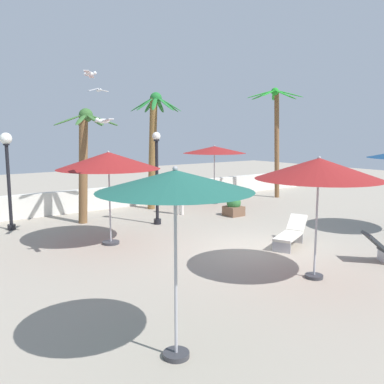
{
  "coord_description": "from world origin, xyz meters",
  "views": [
    {
      "loc": [
        -8.64,
        -8.54,
        3.52
      ],
      "look_at": [
        0.0,
        3.12,
        1.4
      ],
      "focal_mm": 38.75,
      "sensor_mm": 36.0,
      "label": 1
    }
  ],
  "objects": [
    {
      "name": "patio_umbrella_3",
      "position": [
        -5.22,
        -3.5,
        2.77
      ],
      "size": [
        2.37,
        2.37,
        3.02
      ],
      "color": "#333338",
      "rests_on": "ground_plane"
    },
    {
      "name": "lounge_chair_0",
      "position": [
        1.31,
        -0.29,
        0.39
      ],
      "size": [
        1.95,
        1.25,
        0.84
      ],
      "color": "#B7B7BC",
      "rests_on": "ground_plane"
    },
    {
      "name": "seagull_1",
      "position": [
        -3.65,
        3.2,
        5.19
      ],
      "size": [
        0.78,
        1.21,
        0.14
      ],
      "color": "white"
    },
    {
      "name": "palm_tree_0",
      "position": [
        1.21,
        7.65,
        3.28
      ],
      "size": [
        2.33,
        2.34,
        5.27
      ],
      "color": "brown",
      "rests_on": "ground_plane"
    },
    {
      "name": "seagull_2",
      "position": [
        -4.13,
        1.33,
        3.8
      ],
      "size": [
        0.38,
        1.0,
        0.14
      ],
      "color": "white"
    },
    {
      "name": "boundary_wall",
      "position": [
        0.0,
        8.9,
        0.49
      ],
      "size": [
        25.2,
        0.3,
        0.98
      ],
      "primitive_type": "cube",
      "color": "silver",
      "rests_on": "ground_plane"
    },
    {
      "name": "ground_plane",
      "position": [
        0.0,
        0.0,
        0.0
      ],
      "size": [
        56.0,
        56.0,
        0.0
      ],
      "primitive_type": "plane",
      "color": "#9E9384"
    },
    {
      "name": "seagull_0",
      "position": [
        -0.23,
        10.26,
        5.46
      ],
      "size": [
        1.16,
        0.43,
        0.18
      ],
      "color": "white"
    },
    {
      "name": "patio_umbrella_1",
      "position": [
        -0.51,
        -2.55,
        2.65
      ],
      "size": [
        2.98,
        2.98,
        2.96
      ],
      "color": "#333338",
      "rests_on": "ground_plane"
    },
    {
      "name": "palm_tree_1",
      "position": [
        -2.5,
        6.65,
        2.82
      ],
      "size": [
        2.57,
        2.56,
        4.4
      ],
      "color": "brown",
      "rests_on": "ground_plane"
    },
    {
      "name": "guest_0",
      "position": [
        1.33,
        5.73,
        1.06
      ],
      "size": [
        0.37,
        0.51,
        1.74
      ],
      "color": "silver",
      "rests_on": "ground_plane"
    },
    {
      "name": "palm_tree_2",
      "position": [
        8.01,
        6.5,
        3.74
      ],
      "size": [
        2.93,
        2.9,
        5.77
      ],
      "color": "brown",
      "rests_on": "ground_plane"
    },
    {
      "name": "lamp_post_0",
      "position": [
        -0.44,
        4.75,
        1.95
      ],
      "size": [
        0.31,
        0.31,
        3.51
      ],
      "color": "black",
      "rests_on": "ground_plane"
    },
    {
      "name": "patio_umbrella_0",
      "position": [
        -3.13,
        3.21,
        2.63
      ],
      "size": [
        3.18,
        3.18,
        2.94
      ],
      "color": "#333338",
      "rests_on": "ground_plane"
    },
    {
      "name": "planter",
      "position": [
        3.0,
        4.21,
        0.38
      ],
      "size": [
        0.7,
        0.7,
        0.85
      ],
      "color": "brown",
      "rests_on": "ground_plane"
    },
    {
      "name": "lamp_post_1",
      "position": [
        -5.18,
        7.09,
        2.33
      ],
      "size": [
        0.42,
        0.42,
        3.49
      ],
      "color": "black",
      "rests_on": "ground_plane"
    },
    {
      "name": "patio_umbrella_4",
      "position": [
        4.24,
        7.01,
        2.64
      ],
      "size": [
        3.06,
        3.06,
        2.88
      ],
      "color": "#333338",
      "rests_on": "ground_plane"
    }
  ]
}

